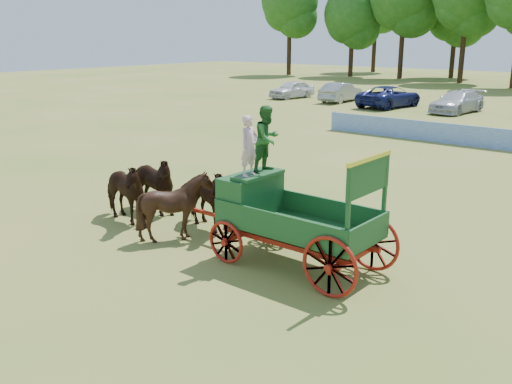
% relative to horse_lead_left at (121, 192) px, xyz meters
% --- Properties ---
extents(ground, '(160.00, 160.00, 0.00)m').
position_rel_horse_lead_left_xyz_m(ground, '(9.58, 0.75, -0.95)').
color(ground, olive).
rests_on(ground, ground).
extents(horse_lead_left, '(2.33, 1.24, 1.90)m').
position_rel_horse_lead_left_xyz_m(horse_lead_left, '(0.00, 0.00, 0.00)').
color(horse_lead_left, black).
rests_on(horse_lead_left, ground).
extents(horse_lead_right, '(2.25, 1.03, 1.90)m').
position_rel_horse_lead_left_xyz_m(horse_lead_right, '(0.00, 1.10, 0.00)').
color(horse_lead_right, black).
rests_on(horse_lead_right, ground).
extents(horse_wheel_left, '(2.03, 1.88, 1.90)m').
position_rel_horse_lead_left_xyz_m(horse_wheel_left, '(2.40, 0.00, 0.00)').
color(horse_wheel_left, black).
rests_on(horse_wheel_left, ground).
extents(horse_wheel_right, '(2.40, 1.43, 1.90)m').
position_rel_horse_lead_left_xyz_m(horse_wheel_right, '(2.40, 1.10, 0.00)').
color(horse_wheel_right, black).
rests_on(horse_wheel_right, ground).
extents(farm_dray, '(6.00, 2.00, 3.80)m').
position_rel_horse_lead_left_xyz_m(farm_dray, '(5.35, 0.59, 0.72)').
color(farm_dray, '#A02510').
rests_on(farm_dray, ground).
extents(parked_cars, '(36.59, 6.51, 1.64)m').
position_rel_horse_lead_left_xyz_m(parked_cars, '(0.36, 31.00, -0.19)').
color(parked_cars, silver).
rests_on(parked_cars, ground).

